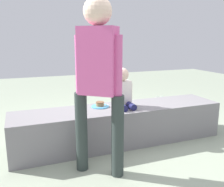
# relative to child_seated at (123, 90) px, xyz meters

# --- Properties ---
(ground_plane) EXTENTS (12.00, 12.00, 0.00)m
(ground_plane) POSITION_rel_child_seated_xyz_m (-0.03, -0.00, -0.67)
(ground_plane) COLOR #929D87
(concrete_ledge) EXTENTS (2.62, 0.57, 0.46)m
(concrete_ledge) POSITION_rel_child_seated_xyz_m (-0.03, -0.00, -0.44)
(concrete_ledge) COLOR gray
(concrete_ledge) RESTS_ON ground_plane
(child_seated) EXTENTS (0.28, 0.32, 0.48)m
(child_seated) POSITION_rel_child_seated_xyz_m (0.00, 0.00, 0.00)
(child_seated) COLOR #1B1C4D
(child_seated) RESTS_ON concrete_ledge
(adult_standing) EXTENTS (0.40, 0.37, 1.64)m
(adult_standing) POSITION_rel_child_seated_xyz_m (-0.50, -0.60, 0.32)
(adult_standing) COLOR #2C3533
(adult_standing) RESTS_ON ground_plane
(cake_plate) EXTENTS (0.22, 0.22, 0.07)m
(cake_plate) POSITION_rel_child_seated_xyz_m (-0.26, 0.10, -0.19)
(cake_plate) COLOR #4CA5D8
(cake_plate) RESTS_ON concrete_ledge
(gift_bag) EXTENTS (0.21, 0.11, 0.29)m
(gift_bag) POSITION_rel_child_seated_xyz_m (1.13, 0.95, -0.54)
(gift_bag) COLOR #59C6B2
(gift_bag) RESTS_ON ground_plane
(railing_post) EXTENTS (0.36, 0.36, 1.19)m
(railing_post) POSITION_rel_child_seated_xyz_m (0.41, 1.14, -0.22)
(railing_post) COLOR black
(railing_post) RESTS_ON ground_plane
(water_bottle_near_gift) EXTENTS (0.07, 0.07, 0.24)m
(water_bottle_near_gift) POSITION_rel_child_seated_xyz_m (-0.42, 0.74, -0.56)
(water_bottle_near_gift) COLOR silver
(water_bottle_near_gift) RESTS_ON ground_plane
(water_bottle_far_side) EXTENTS (0.06, 0.06, 0.21)m
(water_bottle_far_side) POSITION_rel_child_seated_xyz_m (-0.03, 1.09, -0.57)
(water_bottle_far_side) COLOR silver
(water_bottle_far_side) RESTS_ON ground_plane
(party_cup_red) EXTENTS (0.07, 0.07, 0.10)m
(party_cup_red) POSITION_rel_child_seated_xyz_m (0.12, 1.11, -0.62)
(party_cup_red) COLOR red
(party_cup_red) RESTS_ON ground_plane
(cake_box_white) EXTENTS (0.31, 0.32, 0.12)m
(cake_box_white) POSITION_rel_child_seated_xyz_m (0.87, 0.65, -0.61)
(cake_box_white) COLOR white
(cake_box_white) RESTS_ON ground_plane
(handbag_black_leather) EXTENTS (0.28, 0.13, 0.29)m
(handbag_black_leather) POSITION_rel_child_seated_xyz_m (-0.08, 0.73, -0.57)
(handbag_black_leather) COLOR black
(handbag_black_leather) RESTS_ON ground_plane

